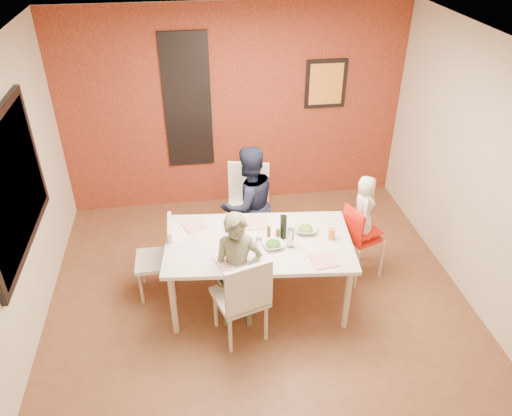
{
  "coord_description": "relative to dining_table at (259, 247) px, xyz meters",
  "views": [
    {
      "loc": [
        -0.62,
        -3.92,
        3.78
      ],
      "look_at": [
        0.0,
        0.3,
        1.05
      ],
      "focal_mm": 35.0,
      "sensor_mm": 36.0,
      "label": 1
    }
  ],
  "objects": [
    {
      "name": "ground",
      "position": [
        0.0,
        -0.09,
        -0.71
      ],
      "size": [
        4.5,
        4.5,
        0.0
      ],
      "primitive_type": "plane",
      "color": "brown",
      "rests_on": "ground"
    },
    {
      "name": "ceiling",
      "position": [
        0.0,
        -0.09,
        1.99
      ],
      "size": [
        4.5,
        4.5,
        0.02
      ],
      "primitive_type": "cube",
      "color": "silver",
      "rests_on": "wall_back"
    },
    {
      "name": "wall_back",
      "position": [
        0.0,
        2.16,
        0.64
      ],
      "size": [
        4.5,
        0.02,
        2.7
      ],
      "primitive_type": "cube",
      "color": "beige",
      "rests_on": "ground"
    },
    {
      "name": "wall_front",
      "position": [
        0.0,
        -2.34,
        0.64
      ],
      "size": [
        4.5,
        0.02,
        2.7
      ],
      "primitive_type": "cube",
      "color": "beige",
      "rests_on": "ground"
    },
    {
      "name": "wall_left",
      "position": [
        -2.25,
        -0.09,
        0.64
      ],
      "size": [
        0.02,
        4.5,
        2.7
      ],
      "primitive_type": "cube",
      "color": "beige",
      "rests_on": "ground"
    },
    {
      "name": "wall_right",
      "position": [
        2.25,
        -0.09,
        0.64
      ],
      "size": [
        0.02,
        4.5,
        2.7
      ],
      "primitive_type": "cube",
      "color": "beige",
      "rests_on": "ground"
    },
    {
      "name": "brick_accent_wall",
      "position": [
        0.0,
        2.14,
        0.64
      ],
      "size": [
        4.5,
        0.02,
        2.7
      ],
      "primitive_type": "cube",
      "color": "maroon",
      "rests_on": "ground"
    },
    {
      "name": "picture_window_frame",
      "position": [
        -2.22,
        0.11,
        0.84
      ],
      "size": [
        0.05,
        1.7,
        1.3
      ],
      "primitive_type": "cube",
      "color": "black",
      "rests_on": "wall_left"
    },
    {
      "name": "picture_window_pane",
      "position": [
        -2.2,
        0.11,
        0.84
      ],
      "size": [
        0.02,
        1.55,
        1.15
      ],
      "primitive_type": "cube",
      "color": "black",
      "rests_on": "wall_left"
    },
    {
      "name": "glassblock_strip",
      "position": [
        -0.6,
        2.12,
        0.79
      ],
      "size": [
        0.55,
        0.03,
        1.7
      ],
      "primitive_type": "cube",
      "color": "silver",
      "rests_on": "wall_back"
    },
    {
      "name": "glassblock_surround",
      "position": [
        -0.6,
        2.12,
        0.79
      ],
      "size": [
        0.6,
        0.03,
        1.76
      ],
      "primitive_type": "cube",
      "color": "black",
      "rests_on": "wall_back"
    },
    {
      "name": "art_print_frame",
      "position": [
        1.2,
        2.12,
        0.94
      ],
      "size": [
        0.54,
        0.03,
        0.64
      ],
      "primitive_type": "cube",
      "color": "black",
      "rests_on": "wall_back"
    },
    {
      "name": "art_print_canvas",
      "position": [
        1.2,
        2.1,
        0.94
      ],
      "size": [
        0.44,
        0.01,
        0.54
      ],
      "primitive_type": "cube",
      "color": "gold",
      "rests_on": "wall_back"
    },
    {
      "name": "dining_table",
      "position": [
        0.0,
        0.0,
        0.0
      ],
      "size": [
        1.98,
        1.23,
        0.78
      ],
      "rotation": [
        0.0,
        0.0,
        -0.1
      ],
      "color": "silver",
      "rests_on": "ground"
    },
    {
      "name": "chair_near",
      "position": [
        -0.23,
        -0.54,
        -0.15
      ],
      "size": [
        0.58,
        0.58,
        1.0
      ],
      "rotation": [
        0.0,
        0.0,
        3.44
      ],
      "color": "beige",
      "rests_on": "ground"
    },
    {
      "name": "chair_far",
      "position": [
        0.03,
        1.06,
        -0.12
      ],
      "size": [
        0.6,
        0.6,
        1.06
      ],
      "rotation": [
        0.0,
        0.0,
        -0.24
      ],
      "color": "white",
      "rests_on": "ground"
    },
    {
      "name": "chair_left",
      "position": [
        -1.0,
        0.3,
        -0.21
      ],
      "size": [
        0.42,
        0.42,
        0.9
      ],
      "rotation": [
        0.0,
        0.0,
        4.71
      ],
      "color": "beige",
      "rests_on": "ground"
    },
    {
      "name": "high_chair",
      "position": [
        1.16,
        0.26,
        -0.16
      ],
      "size": [
        0.49,
        0.49,
        0.92
      ],
      "rotation": [
        0.0,
        0.0,
        1.94
      ],
      "color": "red",
      "rests_on": "ground"
    },
    {
      "name": "child_near",
      "position": [
        -0.25,
        -0.29,
        -0.06
      ],
      "size": [
        0.5,
        0.36,
        1.3
      ],
      "primitive_type": "imported",
      "rotation": [
        0.0,
        0.0,
        -0.11
      ],
      "color": "#5F5E43",
      "rests_on": "ground"
    },
    {
      "name": "child_far",
      "position": [
        0.0,
        0.81,
        0.01
      ],
      "size": [
        0.85,
        0.76,
        1.44
      ],
      "primitive_type": "imported",
      "rotation": [
        0.0,
        0.0,
        3.52
      ],
      "color": "black",
      "rests_on": "ground"
    },
    {
      "name": "toddler",
      "position": [
        1.18,
        0.27,
        0.2
      ],
      "size": [
        0.31,
        0.4,
        0.73
      ],
      "primitive_type": "imported",
      "rotation": [
        0.0,
        0.0,
        1.34
      ],
      "color": "beige",
      "rests_on": "high_chair"
    },
    {
      "name": "plate_near_left",
      "position": [
        -0.35,
        -0.27,
        0.08
      ],
      "size": [
        0.27,
        0.27,
        0.01
      ],
      "primitive_type": "cube",
      "rotation": [
        0.0,
        0.0,
        0.33
      ],
      "color": "white",
      "rests_on": "dining_table"
    },
    {
      "name": "plate_far_mid",
      "position": [
        0.02,
        0.31,
        0.08
      ],
      "size": [
        0.23,
        0.23,
        0.01
      ],
      "primitive_type": "cube",
      "rotation": [
        0.0,
        0.0,
        0.01
      ],
      "color": "white",
      "rests_on": "dining_table"
    },
    {
      "name": "plate_near_right",
      "position": [
        0.57,
        -0.4,
        0.08
      ],
      "size": [
        0.26,
        0.26,
        0.01
      ],
      "primitive_type": "cube",
      "rotation": [
        0.0,
        0.0,
        0.11
      ],
      "color": "white",
      "rests_on": "dining_table"
    },
    {
      "name": "plate_far_left",
      "position": [
        -0.63,
        0.37,
        0.08
      ],
      "size": [
        0.3,
        0.3,
        0.01
      ],
      "primitive_type": "cube",
      "rotation": [
        0.0,
        0.0,
        0.43
      ],
      "color": "white",
      "rests_on": "dining_table"
    },
    {
      "name": "salad_bowl_a",
      "position": [
        0.13,
        -0.11,
        0.09
      ],
      "size": [
        0.23,
        0.23,
        0.05
      ],
      "primitive_type": "imported",
      "rotation": [
        0.0,
        0.0,
        0.13
      ],
      "color": "white",
      "rests_on": "dining_table"
    },
    {
      "name": "salad_bowl_b",
      "position": [
        0.51,
        0.1,
        0.1
      ],
      "size": [
        0.27,
        0.27,
        0.06
      ],
      "primitive_type": "imported",
      "rotation": [
        0.0,
        0.0,
        -0.17
      ],
      "color": "silver",
      "rests_on": "dining_table"
    },
    {
      "name": "wine_bottle",
      "position": [
        0.25,
        0.03,
        0.2
      ],
      "size": [
        0.07,
        0.07,
        0.26
      ],
      "primitive_type": "cylinder",
      "color": "black",
      "rests_on": "dining_table"
    },
    {
      "name": "wine_glass_a",
      "position": [
        -0.04,
        -0.21,
        0.16
      ],
      "size": [
        0.07,
        0.07,
        0.19
      ],
      "primitive_type": "cylinder",
      "color": "white",
      "rests_on": "dining_table"
    },
    {
      "name": "wine_glass_b",
      "position": [
        0.3,
        -0.13,
        0.17
      ],
      "size": [
        0.07,
        0.07,
        0.21
      ],
      "primitive_type": "cylinder",
      "color": "silver",
      "rests_on": "dining_table"
    },
    {
      "name": "paper_towel_roll",
      "position": [
        -0.2,
        -0.07,
        0.2
      ],
      "size": [
        0.11,
        0.11,
        0.25
      ],
      "primitive_type": "cylinder",
      "color": "white",
      "rests_on": "dining_table"
    },
    {
      "name": "condiment_red",
      "position": [
        0.19,
        -0.01,
        0.14
      ],
      "size": [
        0.03,
        0.03,
        0.13
      ],
      "primitive_type": "cylinder",
      "color": "red",
      "rests_on": "dining_table"
    },
    {
      "name": "condiment_green",
      "position": [
        0.2,
        -0.01,
        0.13
      ],
      "size": [
        0.03,
        0.03,
        0.13
      ],
      "primitive_type": "cylinder",
      "color": "#2B7125",
      "rests_on": "dining_table"
    },
    {
      "name": "condiment_brown",
      "position": [
        0.11,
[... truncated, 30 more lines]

